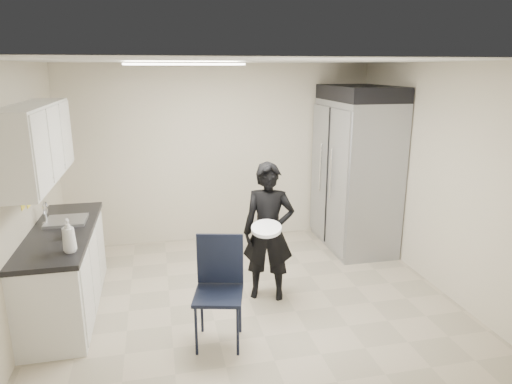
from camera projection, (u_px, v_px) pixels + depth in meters
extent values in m
plane|color=tan|center=(248.00, 298.00, 5.19)|extent=(4.50, 4.50, 0.00)
plane|color=silver|center=(247.00, 61.00, 4.50)|extent=(4.50, 4.50, 0.00)
plane|color=beige|center=(221.00, 154.00, 6.73)|extent=(4.50, 0.00, 4.50)
plane|color=beige|center=(18.00, 201.00, 4.37)|extent=(0.00, 4.00, 4.00)
plane|color=beige|center=(437.00, 177.00, 5.31)|extent=(0.00, 4.00, 4.00)
cube|color=white|center=(183.00, 64.00, 4.76)|extent=(1.20, 0.60, 0.02)
cube|color=silver|center=(65.00, 272.00, 4.86)|extent=(0.60, 1.90, 0.86)
cube|color=black|center=(60.00, 232.00, 4.74)|extent=(0.64, 1.95, 0.05)
cube|color=gray|center=(67.00, 225.00, 4.98)|extent=(0.42, 0.40, 0.14)
cylinder|color=silver|center=(46.00, 214.00, 4.90)|extent=(0.02, 0.02, 0.24)
cube|color=silver|center=(36.00, 143.00, 4.46)|extent=(0.35, 1.80, 0.75)
cube|color=black|center=(55.00, 145.00, 5.58)|extent=(0.22, 0.30, 0.35)
cube|color=yellow|center=(23.00, 206.00, 4.49)|extent=(0.00, 0.12, 0.07)
cube|color=yellow|center=(29.00, 204.00, 4.69)|extent=(0.00, 0.12, 0.07)
cube|color=gray|center=(356.00, 175.00, 6.49)|extent=(0.80, 1.35, 2.10)
cube|color=black|center=(361.00, 93.00, 6.19)|extent=(0.80, 1.35, 0.20)
cube|color=black|center=(218.00, 295.00, 4.22)|extent=(0.54, 0.54, 1.00)
imported|color=black|center=(268.00, 232.00, 5.04)|extent=(0.66, 0.55, 1.56)
cylinder|color=silver|center=(266.00, 229.00, 4.77)|extent=(0.41, 0.41, 0.04)
imported|color=silver|center=(69.00, 236.00, 4.12)|extent=(0.15, 0.15, 0.32)
imported|color=silver|center=(67.00, 230.00, 4.48)|extent=(0.10, 0.10, 0.17)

